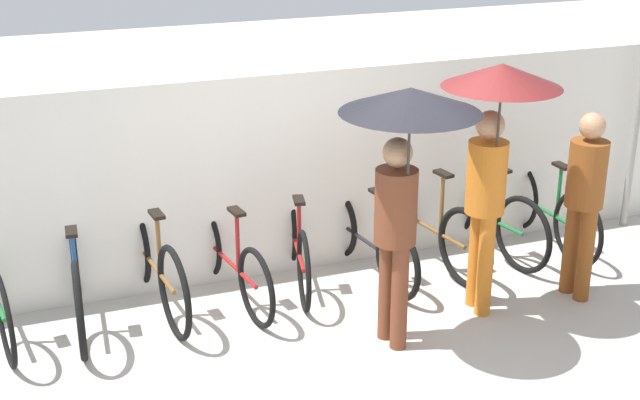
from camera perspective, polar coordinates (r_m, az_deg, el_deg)
ground_plane at (r=6.63m, az=3.48°, el=-11.42°), size 30.00×30.00×0.00m
back_wall at (r=7.93m, az=-2.27°, el=1.66°), size 13.07×0.12×1.85m
parked_bicycle_1 at (r=7.44m, az=-15.32°, el=-4.86°), size 0.44×1.84×1.09m
parked_bicycle_2 at (r=7.54m, az=-10.58°, el=-4.06°), size 0.44×1.85×1.04m
parked_bicycle_3 at (r=7.64m, az=-5.83°, el=-3.81°), size 0.44×1.75×1.07m
parked_bicycle_4 at (r=7.86m, az=-1.49°, el=-2.87°), size 0.53×1.65×1.00m
parked_bicycle_5 at (r=8.01m, az=2.96°, el=-2.53°), size 0.44×1.69×1.07m
parked_bicycle_6 at (r=8.29m, az=6.88°, el=-1.60°), size 0.49×1.81×1.07m
parked_bicycle_7 at (r=8.63m, az=10.45°, el=-0.90°), size 0.51×1.75×1.08m
parked_bicycle_8 at (r=8.90m, az=14.23°, el=-0.55°), size 0.44×1.71×1.07m
pedestrian_leading at (r=6.37m, az=5.46°, el=3.43°), size 1.01×1.01×2.07m
pedestrian_center at (r=7.01m, az=11.14°, el=4.64°), size 0.92×0.92×2.12m
pedestrian_trailing at (r=7.72m, az=16.59°, el=0.48°), size 0.32×0.32×1.64m
awning_pole at (r=9.38m, az=19.67°, el=5.37°), size 0.07×0.07×2.43m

